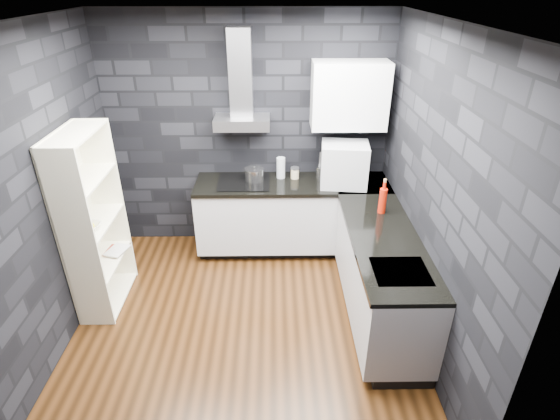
{
  "coord_description": "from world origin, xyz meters",
  "views": [
    {
      "loc": [
        0.3,
        -3.21,
        2.98
      ],
      "look_at": [
        0.35,
        0.45,
        1.0
      ],
      "focal_mm": 28.0,
      "sensor_mm": 36.0,
      "label": 1
    }
  ],
  "objects_px": {
    "glass_vase": "(281,168)",
    "red_bottle": "(383,201)",
    "bookshelf": "(94,223)",
    "fruit_bowl": "(87,227)",
    "appliance_garage": "(344,166)",
    "storage_jar": "(295,173)",
    "pot": "(254,175)",
    "utensil_crock": "(320,173)"
  },
  "relations": [
    {
      "from": "glass_vase",
      "to": "red_bottle",
      "type": "bearing_deg",
      "value": -40.99
    },
    {
      "from": "red_bottle",
      "to": "bookshelf",
      "type": "height_order",
      "value": "bookshelf"
    },
    {
      "from": "fruit_bowl",
      "to": "bookshelf",
      "type": "bearing_deg",
      "value": 90.0
    },
    {
      "from": "glass_vase",
      "to": "appliance_garage",
      "type": "distance_m",
      "value": 0.73
    },
    {
      "from": "appliance_garage",
      "to": "red_bottle",
      "type": "relative_size",
      "value": 1.97
    },
    {
      "from": "red_bottle",
      "to": "bookshelf",
      "type": "distance_m",
      "value": 2.79
    },
    {
      "from": "red_bottle",
      "to": "storage_jar",
      "type": "bearing_deg",
      "value": 134.53
    },
    {
      "from": "glass_vase",
      "to": "fruit_bowl",
      "type": "bearing_deg",
      "value": -146.76
    },
    {
      "from": "pot",
      "to": "fruit_bowl",
      "type": "height_order",
      "value": "pot"
    },
    {
      "from": "pot",
      "to": "bookshelf",
      "type": "height_order",
      "value": "bookshelf"
    },
    {
      "from": "glass_vase",
      "to": "red_bottle",
      "type": "height_order",
      "value": "red_bottle"
    },
    {
      "from": "storage_jar",
      "to": "appliance_garage",
      "type": "bearing_deg",
      "value": -18.19
    },
    {
      "from": "pot",
      "to": "storage_jar",
      "type": "height_order",
      "value": "pot"
    },
    {
      "from": "appliance_garage",
      "to": "utensil_crock",
      "type": "bearing_deg",
      "value": 149.48
    },
    {
      "from": "glass_vase",
      "to": "red_bottle",
      "type": "xyz_separation_m",
      "value": [
        0.98,
        -0.86,
        0.01
      ]
    },
    {
      "from": "pot",
      "to": "glass_vase",
      "type": "relative_size",
      "value": 0.87
    },
    {
      "from": "appliance_garage",
      "to": "red_bottle",
      "type": "bearing_deg",
      "value": -60.56
    },
    {
      "from": "red_bottle",
      "to": "fruit_bowl",
      "type": "height_order",
      "value": "red_bottle"
    },
    {
      "from": "glass_vase",
      "to": "utensil_crock",
      "type": "relative_size",
      "value": 1.78
    },
    {
      "from": "storage_jar",
      "to": "appliance_garage",
      "type": "height_order",
      "value": "appliance_garage"
    },
    {
      "from": "pot",
      "to": "appliance_garage",
      "type": "distance_m",
      "value": 1.01
    },
    {
      "from": "appliance_garage",
      "to": "bookshelf",
      "type": "relative_size",
      "value": 0.28
    },
    {
      "from": "storage_jar",
      "to": "red_bottle",
      "type": "relative_size",
      "value": 0.45
    },
    {
      "from": "glass_vase",
      "to": "storage_jar",
      "type": "distance_m",
      "value": 0.17
    },
    {
      "from": "appliance_garage",
      "to": "fruit_bowl",
      "type": "bearing_deg",
      "value": -152.76
    },
    {
      "from": "utensil_crock",
      "to": "appliance_garage",
      "type": "distance_m",
      "value": 0.33
    },
    {
      "from": "storage_jar",
      "to": "utensil_crock",
      "type": "height_order",
      "value": "utensil_crock"
    },
    {
      "from": "pot",
      "to": "utensil_crock",
      "type": "distance_m",
      "value": 0.76
    },
    {
      "from": "appliance_garage",
      "to": "bookshelf",
      "type": "distance_m",
      "value": 2.64
    },
    {
      "from": "storage_jar",
      "to": "appliance_garage",
      "type": "distance_m",
      "value": 0.58
    },
    {
      "from": "storage_jar",
      "to": "fruit_bowl",
      "type": "height_order",
      "value": "storage_jar"
    },
    {
      "from": "utensil_crock",
      "to": "appliance_garage",
      "type": "height_order",
      "value": "appliance_garage"
    },
    {
      "from": "glass_vase",
      "to": "fruit_bowl",
      "type": "xyz_separation_m",
      "value": [
        -1.79,
        -1.18,
        -0.08
      ]
    },
    {
      "from": "utensil_crock",
      "to": "bookshelf",
      "type": "bearing_deg",
      "value": -155.68
    },
    {
      "from": "storage_jar",
      "to": "bookshelf",
      "type": "relative_size",
      "value": 0.06
    },
    {
      "from": "glass_vase",
      "to": "appliance_garage",
      "type": "relative_size",
      "value": 0.48
    },
    {
      "from": "storage_jar",
      "to": "red_bottle",
      "type": "xyz_separation_m",
      "value": [
        0.82,
        -0.84,
        0.07
      ]
    },
    {
      "from": "storage_jar",
      "to": "fruit_bowl",
      "type": "bearing_deg",
      "value": -149.4
    },
    {
      "from": "storage_jar",
      "to": "appliance_garage",
      "type": "xyz_separation_m",
      "value": [
        0.53,
        -0.17,
        0.17
      ]
    },
    {
      "from": "utensil_crock",
      "to": "fruit_bowl",
      "type": "relative_size",
      "value": 0.62
    },
    {
      "from": "bookshelf",
      "to": "fruit_bowl",
      "type": "height_order",
      "value": "bookshelf"
    },
    {
      "from": "utensil_crock",
      "to": "fruit_bowl",
      "type": "xyz_separation_m",
      "value": [
        -2.25,
        -1.15,
        -0.03
      ]
    }
  ]
}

